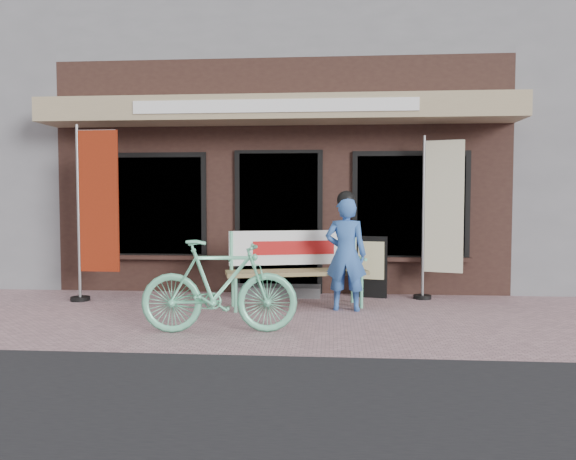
# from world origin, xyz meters

# --- Properties ---
(ground) EXTENTS (70.00, 70.00, 0.00)m
(ground) POSITION_xyz_m (0.00, 0.00, 0.00)
(ground) COLOR #B0868C
(ground) RESTS_ON ground
(storefront) EXTENTS (7.00, 6.77, 6.00)m
(storefront) POSITION_xyz_m (0.00, 4.96, 2.99)
(storefront) COLOR black
(storefront) RESTS_ON ground
(bench) EXTENTS (1.94, 0.93, 1.02)m
(bench) POSITION_xyz_m (0.33, 0.96, 0.60)
(bench) COLOR #6CD2A2
(bench) RESTS_ON ground
(person) EXTENTS (0.57, 0.40, 1.56)m
(person) POSITION_xyz_m (1.00, 0.72, 0.77)
(person) COLOR #325FAE
(person) RESTS_ON ground
(bicycle) EXTENTS (1.73, 0.66, 1.02)m
(bicycle) POSITION_xyz_m (-0.39, -0.63, 0.51)
(bicycle) COLOR #6CD2A2
(bicycle) RESTS_ON ground
(nobori_red) EXTENTS (0.73, 0.28, 2.50)m
(nobori_red) POSITION_xyz_m (-2.52, 1.10, 1.29)
(nobori_red) COLOR gray
(nobori_red) RESTS_ON ground
(nobori_cream) EXTENTS (0.70, 0.35, 2.37)m
(nobori_cream) POSITION_xyz_m (2.37, 1.58, 1.22)
(nobori_cream) COLOR gray
(nobori_cream) RESTS_ON ground
(menu_stand) EXTENTS (0.46, 0.20, 0.91)m
(menu_stand) POSITION_xyz_m (1.40, 1.71, 0.47)
(menu_stand) COLOR black
(menu_stand) RESTS_ON ground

